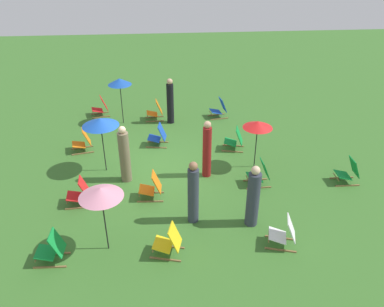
% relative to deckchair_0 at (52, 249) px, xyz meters
% --- Properties ---
extents(ground_plane, '(40.00, 40.00, 0.00)m').
position_rel_deckchair_0_xyz_m(ground_plane, '(-3.94, 2.40, -0.37)').
color(ground_plane, '#386B28').
extents(deckchair_0, '(0.50, 0.77, 0.83)m').
position_rel_deckchair_0_xyz_m(deckchair_0, '(0.00, 0.00, 0.00)').
color(deckchair_0, olive).
rests_on(deckchair_0, ground).
extents(deckchair_1, '(0.67, 0.86, 0.83)m').
position_rel_deckchair_0_xyz_m(deckchair_1, '(-0.07, 5.52, 0.00)').
color(deckchair_1, olive).
rests_on(deckchair_1, ground).
extents(deckchair_2, '(0.51, 0.78, 0.83)m').
position_rel_deckchair_0_xyz_m(deckchair_2, '(-7.81, 2.42, 0.00)').
color(deckchair_2, olive).
rests_on(deckchair_2, ground).
extents(deckchair_3, '(0.65, 0.85, 0.83)m').
position_rel_deckchair_0_xyz_m(deckchair_3, '(-0.00, 2.71, 0.00)').
color(deckchair_3, olive).
rests_on(deckchair_3, ground).
extents(deckchair_4, '(0.65, 0.85, 0.83)m').
position_rel_deckchair_0_xyz_m(deckchair_4, '(-8.42, 0.12, 0.00)').
color(deckchair_4, olive).
rests_on(deckchair_4, ground).
extents(deckchair_5, '(0.49, 0.77, 0.83)m').
position_rel_deckchair_0_xyz_m(deckchair_5, '(-2.61, 8.29, 0.00)').
color(deckchair_5, olive).
rests_on(deckchair_5, ground).
extents(deckchair_6, '(0.65, 0.85, 0.83)m').
position_rel_deckchair_0_xyz_m(deckchair_6, '(-5.01, 5.21, 0.00)').
color(deckchair_6, olive).
rests_on(deckchair_6, ground).
extents(deckchair_7, '(0.53, 0.79, 0.83)m').
position_rel_deckchair_0_xyz_m(deckchair_7, '(-2.20, 0.27, 0.00)').
color(deckchair_7, olive).
rests_on(deckchair_7, ground).
extents(deckchair_8, '(0.60, 0.83, 0.83)m').
position_rel_deckchair_0_xyz_m(deckchair_8, '(-7.82, 5.07, 0.00)').
color(deckchair_8, olive).
rests_on(deckchair_8, ground).
extents(deckchair_9, '(0.51, 0.78, 0.83)m').
position_rel_deckchair_0_xyz_m(deckchair_9, '(-2.74, 5.56, 0.00)').
color(deckchair_9, olive).
rests_on(deckchair_9, ground).
extents(deckchair_10, '(0.59, 0.83, 0.83)m').
position_rel_deckchair_0_xyz_m(deckchair_10, '(-5.54, 2.51, 0.00)').
color(deckchair_10, olive).
rests_on(deckchair_10, ground).
extents(deckchair_11, '(0.52, 0.79, 0.83)m').
position_rel_deckchair_0_xyz_m(deckchair_11, '(-2.32, 2.29, 0.00)').
color(deckchair_11, olive).
rests_on(deckchair_11, ground).
extents(deckchair_12, '(0.63, 0.84, 0.83)m').
position_rel_deckchair_0_xyz_m(deckchair_12, '(-5.35, -0.14, 0.00)').
color(deckchair_12, olive).
rests_on(deckchair_12, ground).
extents(umbrella_0, '(1.13, 1.13, 1.85)m').
position_rel_deckchair_0_xyz_m(umbrella_0, '(-3.97, 0.79, 1.35)').
color(umbrella_0, black).
rests_on(umbrella_0, ground).
extents(umbrella_1, '(0.92, 0.92, 1.88)m').
position_rel_deckchair_0_xyz_m(umbrella_1, '(-7.60, 1.10, 1.38)').
color(umbrella_1, black).
rests_on(umbrella_1, ground).
extents(umbrella_2, '(0.94, 0.94, 1.65)m').
position_rel_deckchair_0_xyz_m(umbrella_2, '(-3.77, 5.65, 1.16)').
color(umbrella_2, black).
rests_on(umbrella_2, ground).
extents(umbrella_3, '(1.02, 1.02, 1.79)m').
position_rel_deckchair_0_xyz_m(umbrella_3, '(-0.31, 1.23, 1.30)').
color(umbrella_3, black).
rests_on(umbrella_3, ground).
extents(person_0, '(0.33, 0.33, 1.89)m').
position_rel_deckchair_0_xyz_m(person_0, '(-3.38, 4.01, 0.55)').
color(person_0, maroon).
rests_on(person_0, ground).
extents(person_1, '(0.39, 0.39, 1.86)m').
position_rel_deckchair_0_xyz_m(person_1, '(-7.46, 3.03, 0.54)').
color(person_1, black).
rests_on(person_1, ground).
extents(person_2, '(0.45, 0.45, 1.77)m').
position_rel_deckchair_0_xyz_m(person_2, '(-0.94, 4.91, 0.47)').
color(person_2, '#333847').
rests_on(person_2, ground).
extents(person_3, '(0.37, 0.37, 1.82)m').
position_rel_deckchair_0_xyz_m(person_3, '(-1.20, 3.39, 0.50)').
color(person_3, '#333847').
rests_on(person_3, ground).
extents(person_4, '(0.35, 0.35, 1.85)m').
position_rel_deckchair_0_xyz_m(person_4, '(-3.34, 1.49, 0.50)').
color(person_4, '#72664C').
rests_on(person_4, ground).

